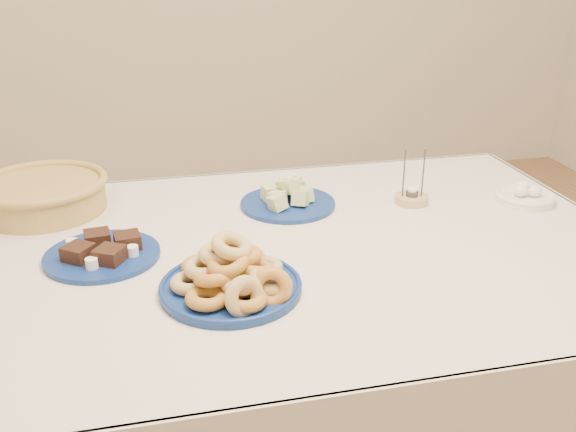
{
  "coord_description": "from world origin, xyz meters",
  "views": [
    {
      "loc": [
        -0.3,
        -1.35,
        1.42
      ],
      "look_at": [
        0.0,
        -0.05,
        0.85
      ],
      "focal_mm": 40.0,
      "sensor_mm": 36.0,
      "label": 1
    }
  ],
  "objects_px": {
    "melon_plate": "(288,198)",
    "egg_bowl": "(525,196)",
    "candle_holder": "(412,198)",
    "wicker_basket": "(43,194)",
    "brownie_plate": "(103,252)",
    "dining_table": "(283,285)",
    "donut_platter": "(232,278)"
  },
  "relations": [
    {
      "from": "dining_table",
      "to": "brownie_plate",
      "type": "distance_m",
      "value": 0.44
    },
    {
      "from": "wicker_basket",
      "to": "melon_plate",
      "type": "bearing_deg",
      "value": -9.96
    },
    {
      "from": "melon_plate",
      "to": "candle_holder",
      "type": "height_order",
      "value": "candle_holder"
    },
    {
      "from": "candle_holder",
      "to": "egg_bowl",
      "type": "relative_size",
      "value": 0.95
    },
    {
      "from": "wicker_basket",
      "to": "dining_table",
      "type": "bearing_deg",
      "value": -31.92
    },
    {
      "from": "dining_table",
      "to": "candle_holder",
      "type": "distance_m",
      "value": 0.47
    },
    {
      "from": "melon_plate",
      "to": "wicker_basket",
      "type": "xyz_separation_m",
      "value": [
        -0.65,
        0.11,
        0.03
      ]
    },
    {
      "from": "brownie_plate",
      "to": "egg_bowl",
      "type": "height_order",
      "value": "egg_bowl"
    },
    {
      "from": "melon_plate",
      "to": "brownie_plate",
      "type": "bearing_deg",
      "value": -156.26
    },
    {
      "from": "dining_table",
      "to": "donut_platter",
      "type": "height_order",
      "value": "donut_platter"
    },
    {
      "from": "melon_plate",
      "to": "wicker_basket",
      "type": "distance_m",
      "value": 0.66
    },
    {
      "from": "brownie_plate",
      "to": "egg_bowl",
      "type": "bearing_deg",
      "value": 4.59
    },
    {
      "from": "dining_table",
      "to": "wicker_basket",
      "type": "bearing_deg",
      "value": 148.08
    },
    {
      "from": "candle_holder",
      "to": "egg_bowl",
      "type": "bearing_deg",
      "value": -11.65
    },
    {
      "from": "candle_holder",
      "to": "dining_table",
      "type": "bearing_deg",
      "value": -155.17
    },
    {
      "from": "wicker_basket",
      "to": "egg_bowl",
      "type": "height_order",
      "value": "wicker_basket"
    },
    {
      "from": "dining_table",
      "to": "donut_platter",
      "type": "xyz_separation_m",
      "value": [
        -0.15,
        -0.19,
        0.14
      ]
    },
    {
      "from": "donut_platter",
      "to": "brownie_plate",
      "type": "xyz_separation_m",
      "value": [
        -0.27,
        0.22,
        -0.02
      ]
    },
    {
      "from": "melon_plate",
      "to": "wicker_basket",
      "type": "bearing_deg",
      "value": 170.04
    },
    {
      "from": "melon_plate",
      "to": "candle_holder",
      "type": "xyz_separation_m",
      "value": [
        0.34,
        -0.06,
        -0.01
      ]
    },
    {
      "from": "dining_table",
      "to": "melon_plate",
      "type": "relative_size",
      "value": 5.87
    },
    {
      "from": "melon_plate",
      "to": "egg_bowl",
      "type": "distance_m",
      "value": 0.66
    },
    {
      "from": "melon_plate",
      "to": "egg_bowl",
      "type": "relative_size",
      "value": 1.77
    },
    {
      "from": "dining_table",
      "to": "brownie_plate",
      "type": "height_order",
      "value": "brownie_plate"
    },
    {
      "from": "dining_table",
      "to": "candle_holder",
      "type": "bearing_deg",
      "value": 24.83
    },
    {
      "from": "brownie_plate",
      "to": "candle_holder",
      "type": "height_order",
      "value": "candle_holder"
    },
    {
      "from": "candle_holder",
      "to": "egg_bowl",
      "type": "distance_m",
      "value": 0.32
    },
    {
      "from": "melon_plate",
      "to": "candle_holder",
      "type": "distance_m",
      "value": 0.34
    },
    {
      "from": "melon_plate",
      "to": "brownie_plate",
      "type": "height_order",
      "value": "melon_plate"
    },
    {
      "from": "brownie_plate",
      "to": "dining_table",
      "type": "bearing_deg",
      "value": -4.54
    },
    {
      "from": "donut_platter",
      "to": "wicker_basket",
      "type": "xyz_separation_m",
      "value": [
        -0.43,
        0.55,
        0.01
      ]
    },
    {
      "from": "brownie_plate",
      "to": "candle_holder",
      "type": "distance_m",
      "value": 0.84
    }
  ]
}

